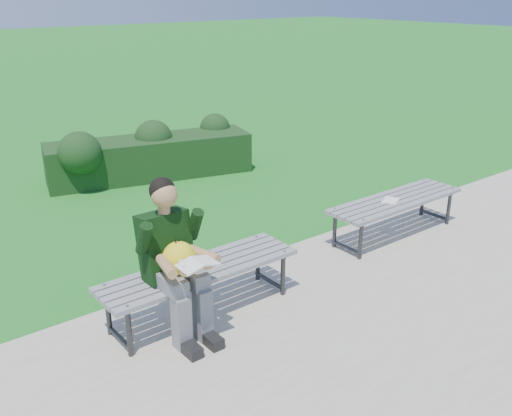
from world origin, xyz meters
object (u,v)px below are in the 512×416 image
object	(u,v)px
bench_right	(396,203)
seated_boy	(174,255)
hedge	(148,153)
paper_sheet	(390,200)
bench_left	(200,273)

from	to	relation	value
bench_right	seated_boy	world-z (taller)	seated_boy
hedge	paper_sheet	bearing A→B (deg)	-74.09
bench_left	bench_right	bearing A→B (deg)	1.56
seated_boy	paper_sheet	xyz separation A→B (m)	(2.89, 0.17, -0.24)
bench_right	paper_sheet	size ratio (longest dim) A/B	6.77
bench_left	paper_sheet	size ratio (longest dim) A/B	6.77
bench_right	paper_sheet	xyz separation A→B (m)	(-0.10, -0.00, 0.06)
bench_right	paper_sheet	bearing A→B (deg)	-180.00
paper_sheet	seated_boy	bearing A→B (deg)	-176.60
bench_right	bench_left	bearing A→B (deg)	-178.44
hedge	seated_boy	size ratio (longest dim) A/B	2.39
seated_boy	paper_sheet	bearing A→B (deg)	3.40
bench_left	bench_right	world-z (taller)	same
seated_boy	hedge	bearing A→B (deg)	65.23
bench_right	seated_boy	distance (m)	3.01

